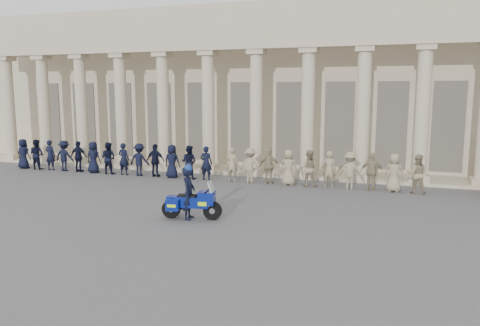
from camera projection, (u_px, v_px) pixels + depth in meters
name	position (u px, v px, depth m)	size (l,w,h in m)	color
ground	(227.00, 216.00, 16.05)	(90.00, 90.00, 0.00)	#4B4B4D
building	(307.00, 87.00, 29.20)	(40.00, 12.50, 9.00)	tan
officer_rank	(193.00, 162.00, 22.73)	(21.29, 0.63, 1.65)	black
motorcycle	(192.00, 202.00, 15.63)	(2.05, 0.94, 1.32)	black
rider	(189.00, 192.00, 15.59)	(0.52, 0.70, 1.86)	black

